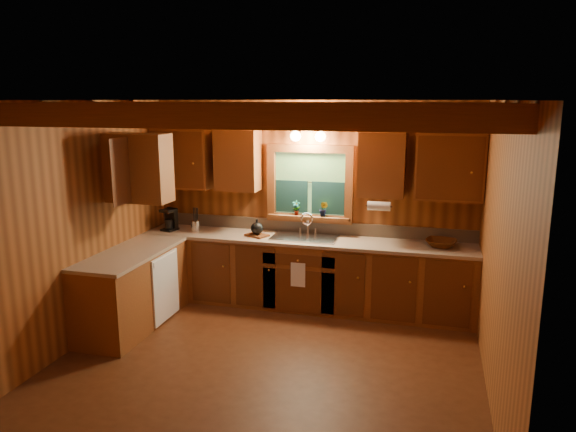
# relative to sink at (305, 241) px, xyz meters

# --- Properties ---
(room) EXTENTS (4.20, 4.20, 4.20)m
(room) POSITION_rel_sink_xyz_m (0.00, -1.60, 0.44)
(room) COLOR #4E2713
(room) RESTS_ON ground
(ceiling_beams) EXTENTS (4.20, 2.54, 0.18)m
(ceiling_beams) POSITION_rel_sink_xyz_m (0.00, -1.60, 1.63)
(ceiling_beams) COLOR brown
(ceiling_beams) RESTS_ON room
(base_cabinets) EXTENTS (4.20, 2.22, 0.86)m
(base_cabinets) POSITION_rel_sink_xyz_m (-0.49, -0.32, -0.43)
(base_cabinets) COLOR brown
(base_cabinets) RESTS_ON ground
(countertop) EXTENTS (4.20, 2.24, 0.04)m
(countertop) POSITION_rel_sink_xyz_m (-0.48, -0.31, 0.02)
(countertop) COLOR #9E856D
(countertop) RESTS_ON base_cabinets
(backsplash) EXTENTS (4.20, 0.02, 0.16)m
(backsplash) POSITION_rel_sink_xyz_m (0.00, 0.28, 0.12)
(backsplash) COLOR gray
(backsplash) RESTS_ON room
(dishwasher_panel) EXTENTS (0.02, 0.60, 0.80)m
(dishwasher_panel) POSITION_rel_sink_xyz_m (-1.47, -0.92, -0.43)
(dishwasher_panel) COLOR white
(dishwasher_panel) RESTS_ON base_cabinets
(upper_cabinets) EXTENTS (4.19, 1.77, 0.78)m
(upper_cabinets) POSITION_rel_sink_xyz_m (-0.56, -0.18, 0.98)
(upper_cabinets) COLOR brown
(upper_cabinets) RESTS_ON room
(window) EXTENTS (1.12, 0.08, 1.00)m
(window) POSITION_rel_sink_xyz_m (0.00, 0.26, 0.67)
(window) COLOR brown
(window) RESTS_ON room
(window_sill) EXTENTS (1.06, 0.14, 0.04)m
(window_sill) POSITION_rel_sink_xyz_m (0.00, 0.22, 0.26)
(window_sill) COLOR brown
(window_sill) RESTS_ON room
(wall_sconce) EXTENTS (0.45, 0.21, 0.17)m
(wall_sconce) POSITION_rel_sink_xyz_m (0.00, 0.14, 1.31)
(wall_sconce) COLOR black
(wall_sconce) RESTS_ON room
(paper_towel_roll) EXTENTS (0.27, 0.11, 0.11)m
(paper_towel_roll) POSITION_rel_sink_xyz_m (0.92, -0.07, 0.51)
(paper_towel_roll) COLOR white
(paper_towel_roll) RESTS_ON upper_cabinets
(dish_towel) EXTENTS (0.18, 0.01, 0.30)m
(dish_towel) POSITION_rel_sink_xyz_m (0.00, -0.34, -0.34)
(dish_towel) COLOR white
(dish_towel) RESTS_ON base_cabinets
(sink) EXTENTS (0.82, 0.48, 0.43)m
(sink) POSITION_rel_sink_xyz_m (0.00, 0.00, 0.00)
(sink) COLOR silver
(sink) RESTS_ON countertop
(coffee_maker) EXTENTS (0.16, 0.21, 0.29)m
(coffee_maker) POSITION_rel_sink_xyz_m (-1.83, -0.05, 0.19)
(coffee_maker) COLOR black
(coffee_maker) RESTS_ON countertop
(utensil_crock) EXTENTS (0.11, 0.11, 0.32)m
(utensil_crock) POSITION_rel_sink_xyz_m (-1.47, -0.04, 0.12)
(utensil_crock) COLOR silver
(utensil_crock) RESTS_ON countertop
(cutting_board) EXTENTS (0.33, 0.29, 0.02)m
(cutting_board) POSITION_rel_sink_xyz_m (-0.61, -0.07, 0.06)
(cutting_board) COLOR #532811
(cutting_board) RESTS_ON countertop
(teakettle) EXTENTS (0.16, 0.16, 0.20)m
(teakettle) POSITION_rel_sink_xyz_m (-0.61, -0.07, 0.15)
(teakettle) COLOR black
(teakettle) RESTS_ON cutting_board
(wicker_basket) EXTENTS (0.40, 0.40, 0.09)m
(wicker_basket) POSITION_rel_sink_xyz_m (1.66, 0.01, 0.09)
(wicker_basket) COLOR #48230C
(wicker_basket) RESTS_ON countertop
(potted_plant_left) EXTENTS (0.12, 0.09, 0.19)m
(potted_plant_left) POSITION_rel_sink_xyz_m (-0.16, 0.22, 0.38)
(potted_plant_left) COLOR #532811
(potted_plant_left) RESTS_ON window_sill
(potted_plant_right) EXTENTS (0.13, 0.12, 0.20)m
(potted_plant_right) POSITION_rel_sink_xyz_m (0.20, 0.21, 0.38)
(potted_plant_right) COLOR #532811
(potted_plant_right) RESTS_ON window_sill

